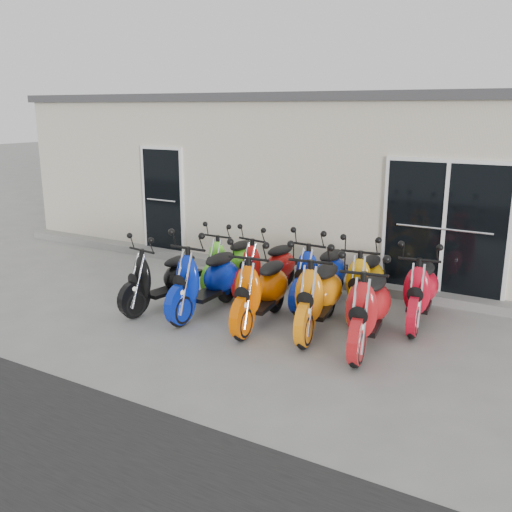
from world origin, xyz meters
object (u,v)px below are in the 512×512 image
Objects in this scene: scooter_front_black at (163,270)px; scooter_front_blue at (205,270)px; scooter_front_red at (369,297)px; scooter_back_extra at (421,280)px; scooter_back_red at (267,258)px; scooter_back_blue at (320,265)px; scooter_back_yellow at (365,272)px; scooter_front_orange_a at (261,280)px; scooter_front_orange_b at (319,284)px; scooter_back_green at (230,253)px.

scooter_front_black is 0.73m from scooter_front_blue.
scooter_front_red reaches higher than scooter_back_extra.
scooter_back_red is 0.94× the size of scooter_back_blue.
scooter_front_blue is at bearing -156.88° from scooter_back_yellow.
scooter_front_orange_a reaches higher than scooter_back_extra.
scooter_front_orange_b is 1.00× the size of scooter_front_red.
scooter_back_red is at bearing -1.83° from scooter_back_green.
scooter_back_red is at bearing 74.04° from scooter_front_blue.
scooter_front_red is 1.14× the size of scooter_back_green.
scooter_front_blue is 3.20m from scooter_back_extra.
scooter_back_red is (0.36, 1.28, -0.07)m from scooter_front_blue.
scooter_front_orange_b is (0.82, 0.19, 0.02)m from scooter_front_orange_a.
scooter_back_extra is (0.37, 1.21, -0.04)m from scooter_front_red.
scooter_back_green is at bearing 171.20° from scooter_back_yellow.
scooter_back_blue is at bearing 173.29° from scooter_back_yellow.
scooter_back_green is 2.50m from scooter_back_yellow.
scooter_front_black is 1.69m from scooter_front_orange_a.
scooter_front_red is at bearing -114.12° from scooter_back_extra.
scooter_front_red is (3.29, 0.18, 0.07)m from scooter_front_black.
scooter_front_orange_a reaches higher than scooter_back_red.
scooter_back_yellow is (2.10, 1.23, -0.04)m from scooter_front_blue.
scooter_front_black is 1.00× the size of scooter_back_red.
scooter_front_orange_b is 1.06× the size of scooter_back_yellow.
scooter_front_blue is at bearing 171.82° from scooter_front_red.
scooter_front_orange_b is (2.50, 0.36, 0.07)m from scooter_front_black.
scooter_back_yellow is (0.74, 0.01, -0.01)m from scooter_back_blue.
scooter_front_blue is 1.11× the size of scooter_back_red.
scooter_front_blue is 1.05× the size of scooter_back_extra.
scooter_back_extra is (1.98, 1.23, -0.02)m from scooter_front_orange_a.
scooter_front_orange_a is 0.98× the size of scooter_front_orange_b.
scooter_back_extra is (1.16, 1.03, -0.04)m from scooter_front_orange_b.
scooter_front_blue is 1.80m from scooter_front_orange_b.
scooter_back_red is 0.95× the size of scooter_back_extra.
scooter_back_extra is at bearing -1.38° from scooter_back_green.
scooter_back_green is 0.92× the size of scooter_back_blue.
scooter_back_blue is at bearing 103.92° from scooter_front_orange_b.
scooter_back_extra reaches higher than scooter_front_black.
scooter_back_red is 1.74m from scooter_back_yellow.
scooter_front_blue reaches higher than scooter_back_red.
scooter_back_green is at bearing -173.14° from scooter_back_red.
scooter_front_orange_b is 2.45m from scooter_back_green.
scooter_back_red is at bearing 171.24° from scooter_back_yellow.
scooter_front_red is at bearing -75.54° from scooter_back_yellow.
scooter_back_blue is (2.07, 1.39, 0.04)m from scooter_front_black.
scooter_front_black is at bearing -142.94° from scooter_back_blue.
scooter_back_yellow is (2.81, 1.39, 0.03)m from scooter_front_black.
scooter_front_red reaches higher than scooter_front_black.
scooter_front_blue is 0.97m from scooter_front_orange_a.
scooter_back_blue is at bearing 42.64° from scooter_front_black.
scooter_back_green is at bearing 86.70° from scooter_front_black.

